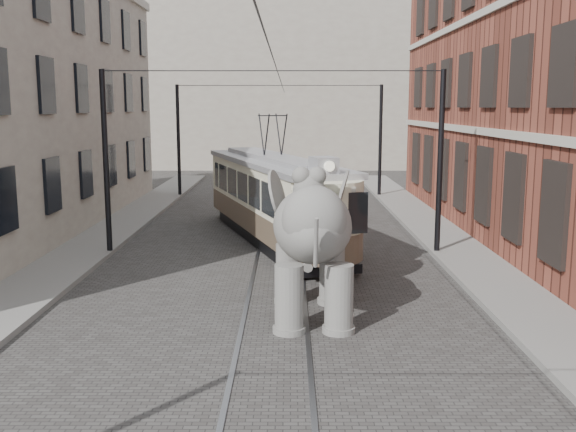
# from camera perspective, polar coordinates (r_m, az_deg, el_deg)

# --- Properties ---
(ground) EXTENTS (120.00, 120.00, 0.00)m
(ground) POSITION_cam_1_polar(r_m,az_deg,el_deg) (15.82, -1.10, -8.24)
(ground) COLOR #413E3C
(tram_rails) EXTENTS (1.54, 80.00, 0.02)m
(tram_rails) POSITION_cam_1_polar(r_m,az_deg,el_deg) (15.81, -1.10, -8.20)
(tram_rails) COLOR slate
(tram_rails) RESTS_ON ground
(sidewalk_right) EXTENTS (2.00, 60.00, 0.15)m
(sidewalk_right) POSITION_cam_1_polar(r_m,az_deg,el_deg) (16.78, 20.04, -7.52)
(sidewalk_right) COLOR slate
(sidewalk_right) RESTS_ON ground
(sidewalk_left) EXTENTS (2.00, 60.00, 0.15)m
(sidewalk_left) POSITION_cam_1_polar(r_m,az_deg,el_deg) (17.21, -23.49, -7.32)
(sidewalk_left) COLOR slate
(sidewalk_left) RESTS_ON ground
(distant_block) EXTENTS (28.00, 10.00, 14.00)m
(distant_block) POSITION_cam_1_polar(r_m,az_deg,el_deg) (55.11, -0.24, 11.75)
(distant_block) COLOR gray
(distant_block) RESTS_ON ground
(catenary) EXTENTS (11.00, 30.20, 6.00)m
(catenary) POSITION_cam_1_polar(r_m,az_deg,el_deg) (20.15, -1.40, 4.31)
(catenary) COLOR black
(catenary) RESTS_ON ground
(tram) EXTENTS (5.79, 11.68, 4.56)m
(tram) POSITION_cam_1_polar(r_m,az_deg,el_deg) (23.55, -1.33, 3.30)
(tram) COLOR beige
(tram) RESTS_ON ground
(elephant) EXTENTS (3.05, 5.49, 3.35)m
(elephant) POSITION_cam_1_polar(r_m,az_deg,el_deg) (14.93, 2.13, -2.67)
(elephant) COLOR slate
(elephant) RESTS_ON ground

